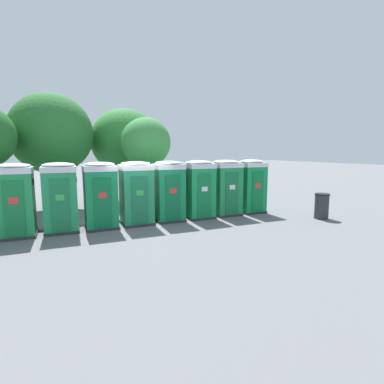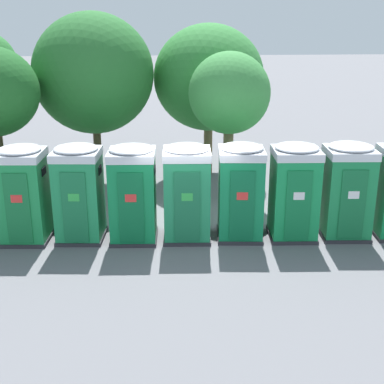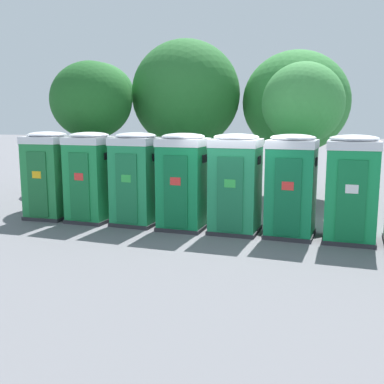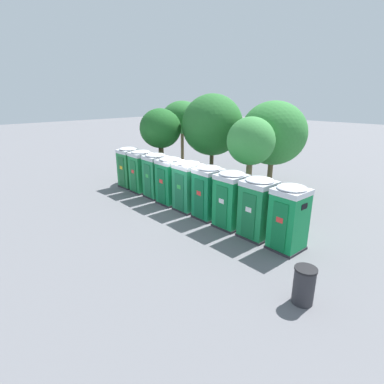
{
  "view_description": "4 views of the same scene",
  "coord_description": "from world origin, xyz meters",
  "px_view_note": "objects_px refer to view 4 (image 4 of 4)",
  "views": [
    {
      "loc": [
        -3.37,
        -11.86,
        2.96
      ],
      "look_at": [
        2.45,
        -0.34,
        1.17
      ],
      "focal_mm": 28.0,
      "sensor_mm": 36.0,
      "label": 1
    },
    {
      "loc": [
        -0.72,
        -13.32,
        5.75
      ],
      "look_at": [
        0.12,
        -0.25,
        1.28
      ],
      "focal_mm": 50.0,
      "sensor_mm": 36.0,
      "label": 2
    },
    {
      "loc": [
        2.05,
        -11.45,
        2.9
      ],
      "look_at": [
        -1.18,
        -0.2,
        0.99
      ],
      "focal_mm": 42.0,
      "sensor_mm": 36.0,
      "label": 3
    },
    {
      "loc": [
        10.38,
        -10.19,
        5.61
      ],
      "look_at": [
        0.27,
        -0.26,
        1.03
      ],
      "focal_mm": 28.0,
      "sensor_mm": 36.0,
      "label": 4
    }
  ],
  "objects_px": {
    "portapotty_5": "(208,192)",
    "street_tree_1": "(212,125)",
    "trash_can": "(304,285)",
    "portapotty_7": "(258,208)",
    "street_tree_0": "(182,118)",
    "street_tree_2": "(273,133)",
    "portapotty_1": "(141,171)",
    "portapotty_6": "(231,200)",
    "portapotty_0": "(129,167)",
    "portapotty_8": "(289,218)",
    "street_tree_4": "(251,142)",
    "portapotty_2": "(156,175)",
    "portapotty_3": "(170,181)",
    "street_tree_3": "(160,129)",
    "portapotty_4": "(188,186)"
  },
  "relations": [
    {
      "from": "portapotty_5",
      "to": "street_tree_1",
      "type": "xyz_separation_m",
      "value": [
        -4.18,
        4.89,
        2.49
      ]
    },
    {
      "from": "street_tree_1",
      "to": "trash_can",
      "type": "xyz_separation_m",
      "value": [
        10.28,
        -7.57,
        -3.22
      ]
    },
    {
      "from": "portapotty_7",
      "to": "street_tree_0",
      "type": "height_order",
      "value": "street_tree_0"
    },
    {
      "from": "street_tree_0",
      "to": "street_tree_2",
      "type": "xyz_separation_m",
      "value": [
        8.18,
        -0.3,
        -0.49
      ]
    },
    {
      "from": "portapotty_1",
      "to": "portapotty_6",
      "type": "distance_m",
      "value": 6.98
    },
    {
      "from": "portapotty_5",
      "to": "trash_can",
      "type": "bearing_deg",
      "value": -23.72
    },
    {
      "from": "street_tree_0",
      "to": "trash_can",
      "type": "xyz_separation_m",
      "value": [
        14.58,
        -8.87,
        -3.42
      ]
    },
    {
      "from": "portapotty_0",
      "to": "portapotty_8",
      "type": "xyz_separation_m",
      "value": [
        11.17,
        -0.36,
        0.0
      ]
    },
    {
      "from": "portapotty_7",
      "to": "trash_can",
      "type": "relative_size",
      "value": 2.3
    },
    {
      "from": "street_tree_1",
      "to": "street_tree_4",
      "type": "bearing_deg",
      "value": -22.51
    },
    {
      "from": "portapotty_5",
      "to": "trash_can",
      "type": "distance_m",
      "value": 6.7
    },
    {
      "from": "portapotty_1",
      "to": "trash_can",
      "type": "height_order",
      "value": "portapotty_1"
    },
    {
      "from": "portapotty_5",
      "to": "street_tree_2",
      "type": "height_order",
      "value": "street_tree_2"
    },
    {
      "from": "portapotty_0",
      "to": "street_tree_1",
      "type": "distance_m",
      "value": 5.98
    },
    {
      "from": "portapotty_6",
      "to": "portapotty_7",
      "type": "bearing_deg",
      "value": -0.52
    },
    {
      "from": "portapotty_2",
      "to": "trash_can",
      "type": "bearing_deg",
      "value": -15.47
    },
    {
      "from": "portapotty_3",
      "to": "street_tree_1",
      "type": "bearing_deg",
      "value": 105.96
    },
    {
      "from": "portapotty_5",
      "to": "portapotty_7",
      "type": "bearing_deg",
      "value": -1.87
    },
    {
      "from": "portapotty_1",
      "to": "portapotty_2",
      "type": "bearing_deg",
      "value": 0.2
    },
    {
      "from": "portapotty_2",
      "to": "street_tree_3",
      "type": "relative_size",
      "value": 0.53
    },
    {
      "from": "portapotty_3",
      "to": "street_tree_0",
      "type": "relative_size",
      "value": 0.49
    },
    {
      "from": "portapotty_0",
      "to": "portapotty_1",
      "type": "relative_size",
      "value": 1.0
    },
    {
      "from": "portapotty_6",
      "to": "portapotty_7",
      "type": "height_order",
      "value": "same"
    },
    {
      "from": "portapotty_1",
      "to": "portapotty_6",
      "type": "relative_size",
      "value": 1.0
    },
    {
      "from": "street_tree_2",
      "to": "portapotty_3",
      "type": "bearing_deg",
      "value": -113.02
    },
    {
      "from": "portapotty_0",
      "to": "portapotty_2",
      "type": "xyz_separation_m",
      "value": [
        2.79,
        -0.05,
        -0.0
      ]
    },
    {
      "from": "portapotty_3",
      "to": "street_tree_2",
      "type": "relative_size",
      "value": 0.48
    },
    {
      "from": "portapotty_6",
      "to": "trash_can",
      "type": "relative_size",
      "value": 2.3
    },
    {
      "from": "portapotty_2",
      "to": "portapotty_7",
      "type": "height_order",
      "value": "same"
    },
    {
      "from": "portapotty_8",
      "to": "street_tree_1",
      "type": "xyz_separation_m",
      "value": [
        -8.37,
        5.03,
        2.49
      ]
    },
    {
      "from": "street_tree_0",
      "to": "portapotty_3",
      "type": "bearing_deg",
      "value": -47.31
    },
    {
      "from": "portapotty_8",
      "to": "street_tree_0",
      "type": "bearing_deg",
      "value": 153.41
    },
    {
      "from": "portapotty_1",
      "to": "street_tree_2",
      "type": "height_order",
      "value": "street_tree_2"
    },
    {
      "from": "portapotty_1",
      "to": "portapotty_5",
      "type": "distance_m",
      "value": 5.59
    },
    {
      "from": "portapotty_5",
      "to": "street_tree_4",
      "type": "xyz_separation_m",
      "value": [
        0.07,
        3.12,
        2.05
      ]
    },
    {
      "from": "portapotty_1",
      "to": "trash_can",
      "type": "relative_size",
      "value": 2.3
    },
    {
      "from": "portapotty_5",
      "to": "street_tree_3",
      "type": "distance_m",
      "value": 7.73
    },
    {
      "from": "street_tree_0",
      "to": "street_tree_1",
      "type": "xyz_separation_m",
      "value": [
        4.3,
        -1.31,
        -0.2
      ]
    },
    {
      "from": "portapotty_2",
      "to": "portapotty_8",
      "type": "bearing_deg",
      "value": -2.15
    },
    {
      "from": "portapotty_3",
      "to": "street_tree_1",
      "type": "height_order",
      "value": "street_tree_1"
    },
    {
      "from": "portapotty_0",
      "to": "street_tree_3",
      "type": "distance_m",
      "value": 3.36
    },
    {
      "from": "portapotty_7",
      "to": "trash_can",
      "type": "height_order",
      "value": "portapotty_7"
    },
    {
      "from": "portapotty_5",
      "to": "street_tree_0",
      "type": "distance_m",
      "value": 10.85
    },
    {
      "from": "portapotty_8",
      "to": "trash_can",
      "type": "xyz_separation_m",
      "value": [
        1.91,
        -2.53,
        -0.73
      ]
    },
    {
      "from": "portapotty_2",
      "to": "portapotty_3",
      "type": "relative_size",
      "value": 1.0
    },
    {
      "from": "portapotty_4",
      "to": "portapotty_7",
      "type": "relative_size",
      "value": 1.0
    },
    {
      "from": "street_tree_0",
      "to": "street_tree_4",
      "type": "relative_size",
      "value": 1.14
    },
    {
      "from": "portapotty_1",
      "to": "street_tree_3",
      "type": "xyz_separation_m",
      "value": [
        -1.3,
        2.59,
        2.2
      ]
    },
    {
      "from": "portapotty_0",
      "to": "portapotty_6",
      "type": "relative_size",
      "value": 1.0
    },
    {
      "from": "portapotty_3",
      "to": "portapotty_4",
      "type": "bearing_deg",
      "value": -0.37
    }
  ]
}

